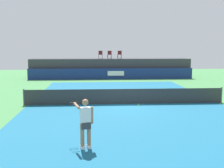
{
  "coord_description": "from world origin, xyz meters",
  "views": [
    {
      "loc": [
        -1.96,
        -17.44,
        3.58
      ],
      "look_at": [
        -0.67,
        2.0,
        1.0
      ],
      "focal_mm": 45.71,
      "sensor_mm": 36.0,
      "label": 1
    }
  ],
  "objects_px": {
    "net_post_near": "(24,97)",
    "tennis_ball": "(138,105)",
    "net_post_far": "(221,95)",
    "spectator_chair_far_left": "(100,54)",
    "spectator_chair_left": "(110,54)",
    "tennis_player": "(85,122)",
    "spectator_chair_center": "(120,54)"
  },
  "relations": [
    {
      "from": "spectator_chair_far_left",
      "to": "net_post_near",
      "type": "height_order",
      "value": "spectator_chair_far_left"
    },
    {
      "from": "tennis_player",
      "to": "tennis_ball",
      "type": "xyz_separation_m",
      "value": [
        3.05,
        7.23,
        -0.92
      ]
    },
    {
      "from": "net_post_near",
      "to": "tennis_ball",
      "type": "distance_m",
      "value": 7.02
    },
    {
      "from": "spectator_chair_left",
      "to": "tennis_player",
      "type": "bearing_deg",
      "value": -95.45
    },
    {
      "from": "net_post_near",
      "to": "spectator_chair_left",
      "type": "bearing_deg",
      "value": 67.79
    },
    {
      "from": "net_post_far",
      "to": "spectator_chair_far_left",
      "type": "bearing_deg",
      "value": 116.05
    },
    {
      "from": "net_post_near",
      "to": "tennis_ball",
      "type": "height_order",
      "value": "net_post_near"
    },
    {
      "from": "net_post_near",
      "to": "net_post_far",
      "type": "height_order",
      "value": "same"
    },
    {
      "from": "spectator_chair_far_left",
      "to": "tennis_ball",
      "type": "relative_size",
      "value": 13.06
    },
    {
      "from": "net_post_far",
      "to": "spectator_chair_left",
      "type": "bearing_deg",
      "value": 112.88
    },
    {
      "from": "spectator_chair_center",
      "to": "net_post_far",
      "type": "xyz_separation_m",
      "value": [
        5.13,
        -15.25,
        -2.19
      ]
    },
    {
      "from": "spectator_chair_left",
      "to": "net_post_near",
      "type": "relative_size",
      "value": 0.89
    },
    {
      "from": "spectator_chair_far_left",
      "to": "spectator_chair_center",
      "type": "bearing_deg",
      "value": 6.71
    },
    {
      "from": "tennis_player",
      "to": "tennis_ball",
      "type": "distance_m",
      "value": 7.9
    },
    {
      "from": "net_post_near",
      "to": "net_post_far",
      "type": "relative_size",
      "value": 1.0
    },
    {
      "from": "spectator_chair_far_left",
      "to": "spectator_chair_center",
      "type": "relative_size",
      "value": 1.0
    },
    {
      "from": "spectator_chair_far_left",
      "to": "net_post_near",
      "type": "xyz_separation_m",
      "value": [
        -5.07,
        -14.99,
        -2.19
      ]
    },
    {
      "from": "net_post_far",
      "to": "tennis_player",
      "type": "height_order",
      "value": "tennis_player"
    },
    {
      "from": "net_post_near",
      "to": "net_post_far",
      "type": "bearing_deg",
      "value": 0.0
    },
    {
      "from": "spectator_chair_center",
      "to": "net_post_near",
      "type": "relative_size",
      "value": 0.89
    },
    {
      "from": "net_post_far",
      "to": "tennis_ball",
      "type": "bearing_deg",
      "value": -175.15
    },
    {
      "from": "spectator_chair_left",
      "to": "spectator_chair_center",
      "type": "distance_m",
      "value": 1.21
    },
    {
      "from": "tennis_ball",
      "to": "spectator_chair_left",
      "type": "bearing_deg",
      "value": 93.31
    },
    {
      "from": "spectator_chair_far_left",
      "to": "tennis_ball",
      "type": "xyz_separation_m",
      "value": [
        1.91,
        -15.45,
        -2.66
      ]
    },
    {
      "from": "net_post_near",
      "to": "spectator_chair_far_left",
      "type": "bearing_deg",
      "value": 71.29
    },
    {
      "from": "spectator_chair_center",
      "to": "tennis_player",
      "type": "bearing_deg",
      "value": -98.27
    },
    {
      "from": "spectator_chair_left",
      "to": "tennis_player",
      "type": "height_order",
      "value": "spectator_chair_left"
    },
    {
      "from": "tennis_player",
      "to": "net_post_far",
      "type": "bearing_deg",
      "value": 42.26
    },
    {
      "from": "spectator_chair_left",
      "to": "tennis_player",
      "type": "xyz_separation_m",
      "value": [
        -2.16,
        -22.62,
        -1.73
      ]
    },
    {
      "from": "tennis_player",
      "to": "tennis_ball",
      "type": "height_order",
      "value": "tennis_player"
    },
    {
      "from": "spectator_chair_far_left",
      "to": "net_post_far",
      "type": "bearing_deg",
      "value": -63.95
    },
    {
      "from": "spectator_chair_center",
      "to": "tennis_ball",
      "type": "relative_size",
      "value": 13.06
    }
  ]
}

